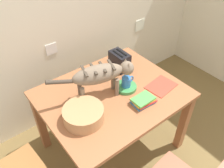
# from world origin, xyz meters

# --- Properties ---
(wall_rear) EXTENTS (4.57, 0.11, 2.50)m
(wall_rear) POSITION_xyz_m (-0.00, 2.01, 1.25)
(wall_rear) COLOR beige
(wall_rear) RESTS_ON ground_plane
(dining_table) EXTENTS (1.18, 0.95, 0.74)m
(dining_table) POSITION_xyz_m (0.12, 1.22, 0.65)
(dining_table) COLOR #A3633C
(dining_table) RESTS_ON ground_plane
(cat) EXTENTS (0.69, 0.26, 0.30)m
(cat) POSITION_xyz_m (0.04, 1.26, 0.96)
(cat) COLOR #7F6B57
(cat) RESTS_ON dining_table
(saucer_bowl) EXTENTS (0.19, 0.19, 0.03)m
(saucer_bowl) POSITION_xyz_m (0.26, 1.20, 0.76)
(saucer_bowl) COLOR #40924C
(saucer_bowl) RESTS_ON dining_table
(coffee_mug) EXTENTS (0.12, 0.08, 0.09)m
(coffee_mug) POSITION_xyz_m (0.26, 1.20, 0.82)
(coffee_mug) COLOR #3074C4
(coffee_mug) RESTS_ON saucer_bowl
(magazine) EXTENTS (0.28, 0.22, 0.01)m
(magazine) POSITION_xyz_m (0.52, 1.02, 0.74)
(magazine) COLOR #D44330
(magazine) RESTS_ON dining_table
(book_stack) EXTENTS (0.20, 0.14, 0.06)m
(book_stack) POSITION_xyz_m (0.25, 0.97, 0.77)
(book_stack) COLOR #3790D1
(book_stack) RESTS_ON dining_table
(wicker_basket) EXTENTS (0.31, 0.31, 0.11)m
(wicker_basket) POSITION_xyz_m (-0.23, 1.12, 0.80)
(wicker_basket) COLOR tan
(wicker_basket) RESTS_ON dining_table
(toaster) EXTENTS (0.12, 0.20, 0.18)m
(toaster) POSITION_xyz_m (0.40, 1.46, 0.83)
(toaster) COLOR black
(toaster) RESTS_ON dining_table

